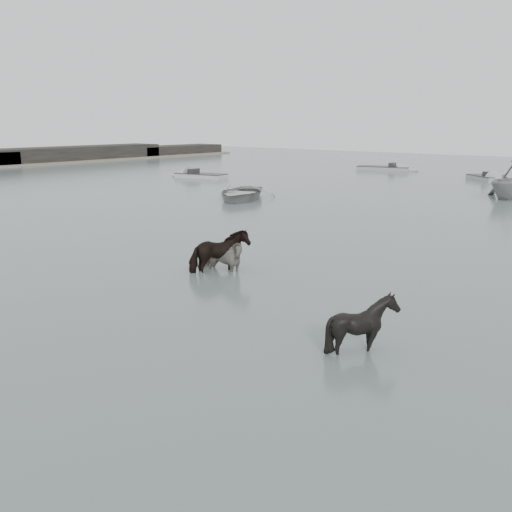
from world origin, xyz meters
name	(u,v)px	position (x,y,z in m)	size (l,w,h in m)	color
ground	(226,308)	(0.00, 0.00, 0.00)	(140.00, 140.00, 0.00)	slate
pony_pinto	(222,249)	(-2.56, 2.65, 0.69)	(0.75, 1.64, 1.39)	black
pony_dark	(220,247)	(-2.53, 2.53, 0.79)	(1.57, 1.34, 1.58)	black
pony_black	(363,317)	(4.02, -0.28, 0.72)	(1.16, 1.30, 1.44)	black
rowboat_lead	(241,191)	(-13.06, 15.80, 0.52)	(3.56, 4.98, 1.03)	#A7A7A3
skiff_outer	(201,174)	(-24.20, 23.73, 0.38)	(5.96, 1.60, 0.75)	beige
skiff_mid	(486,176)	(-5.23, 36.75, 0.38)	(4.77, 1.60, 0.75)	#9B9D9B
skiff_far	(384,166)	(-15.93, 40.21, 0.38)	(6.83, 1.60, 0.75)	#9C9E9C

